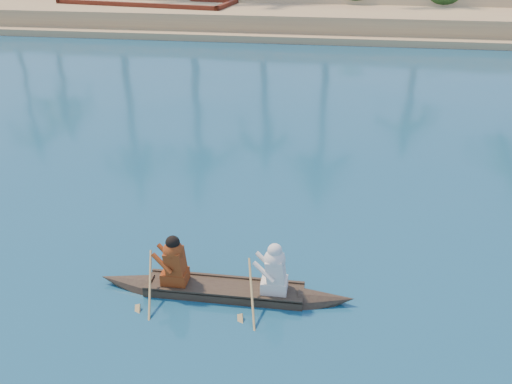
# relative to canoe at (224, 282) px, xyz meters

# --- Properties ---
(ground) EXTENTS (160.00, 160.00, 0.00)m
(ground) POSITION_rel_canoe_xyz_m (1.61, 0.83, -0.25)
(ground) COLOR navy
(ground) RESTS_ON ground
(canoe) EXTENTS (4.80, 0.66, 1.32)m
(canoe) POSITION_rel_canoe_xyz_m (0.00, 0.00, 0.00)
(canoe) COLOR #3C3220
(canoe) RESTS_ON ground
(barge_mid) EXTENTS (11.36, 5.26, 1.82)m
(barge_mid) POSITION_rel_canoe_xyz_m (-10.39, 27.83, 0.38)
(barge_mid) COLOR maroon
(barge_mid) RESTS_ON ground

